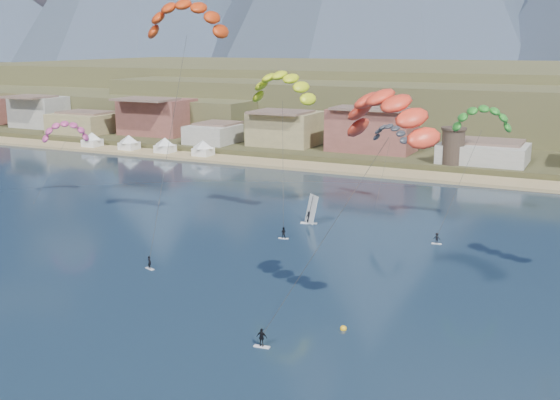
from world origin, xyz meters
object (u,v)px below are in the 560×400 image
object	(u,v)px
windsurfer	(310,215)
buoy	(343,329)
kitesurfer_orange	(389,108)
watchtower	(453,145)
kitesurfer_red	(186,13)
kitesurfer_green	(482,115)
kitesurfer_yellow	(283,83)

from	to	relation	value
windsurfer	buoy	world-z (taller)	windsurfer
kitesurfer_orange	buoy	xyz separation A→B (m)	(-3.21, -3.20, -23.18)
watchtower	windsurfer	distance (m)	58.13
kitesurfer_red	kitesurfer_green	bearing A→B (deg)	33.42
kitesurfer_yellow	kitesurfer_red	bearing A→B (deg)	-117.00
kitesurfer_green	windsurfer	distance (m)	31.90
watchtower	kitesurfer_orange	size ratio (longest dim) A/B	0.31
watchtower	buoy	bearing A→B (deg)	-84.71
watchtower	kitesurfer_red	size ratio (longest dim) A/B	0.23
watchtower	kitesurfer_green	size ratio (longest dim) A/B	0.39
kitesurfer_red	windsurfer	world-z (taller)	kitesurfer_red
kitesurfer_red	buoy	bearing A→B (deg)	-33.68
kitesurfer_yellow	windsurfer	size ratio (longest dim) A/B	5.42
watchtower	kitesurfer_green	bearing A→B (deg)	-73.74
kitesurfer_orange	windsurfer	world-z (taller)	kitesurfer_orange
kitesurfer_green	buoy	size ratio (longest dim) A/B	30.60
kitesurfer_orange	watchtower	bearing A→B (deg)	97.45
watchtower	windsurfer	bearing A→B (deg)	-101.54
kitesurfer_yellow	buoy	size ratio (longest dim) A/B	36.84
kitesurfer_yellow	kitesurfer_green	size ratio (longest dim) A/B	1.20
kitesurfer_red	kitesurfer_orange	size ratio (longest dim) A/B	1.36
kitesurfer_yellow	kitesurfer_orange	bearing A→B (deg)	-50.53
kitesurfer_orange	windsurfer	distance (m)	47.67
kitesurfer_red	watchtower	bearing A→B (deg)	71.66
kitesurfer_yellow	buoy	world-z (taller)	kitesurfer_yellow
watchtower	kitesurfer_green	distance (m)	51.37
kitesurfer_green	kitesurfer_orange	bearing A→B (deg)	-92.53
watchtower	kitesurfer_red	distance (m)	81.80
watchtower	kitesurfer_red	world-z (taller)	kitesurfer_red
kitesurfer_red	kitesurfer_orange	bearing A→B (deg)	-27.45
buoy	kitesurfer_green	bearing A→B (deg)	83.77
windsurfer	kitesurfer_green	bearing A→B (deg)	19.06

